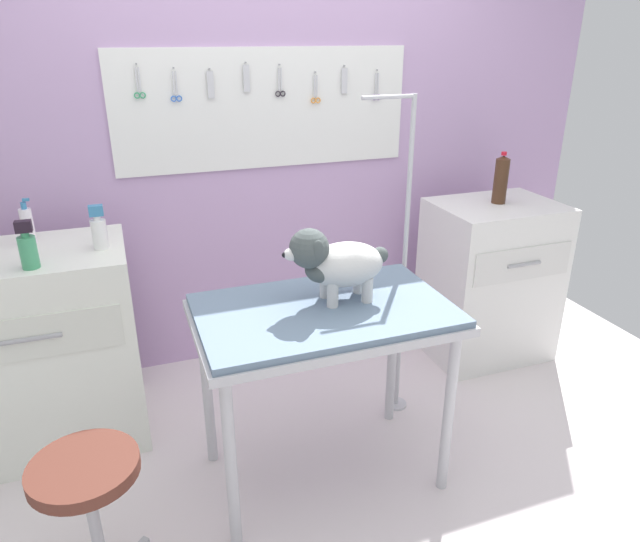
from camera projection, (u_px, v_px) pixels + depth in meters
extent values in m
cube|color=silver|center=(350.00, 486.00, 2.47)|extent=(4.40, 4.00, 0.04)
cube|color=#B894C3|center=(265.00, 159.00, 3.13)|extent=(4.00, 0.06, 2.30)
cube|color=white|center=(266.00, 109.00, 3.00)|extent=(1.58, 0.02, 0.61)
cylinder|color=gray|center=(136.00, 64.00, 2.71)|extent=(0.01, 0.02, 0.01)
cube|color=silver|center=(137.00, 79.00, 2.72)|extent=(0.01, 0.00, 0.11)
cube|color=silver|center=(139.00, 79.00, 2.73)|extent=(0.01, 0.00, 0.11)
torus|color=#329661|center=(137.00, 96.00, 2.75)|extent=(0.03, 0.01, 0.03)
torus|color=#329661|center=(143.00, 95.00, 2.76)|extent=(0.03, 0.01, 0.03)
cylinder|color=gray|center=(173.00, 68.00, 2.77)|extent=(0.01, 0.02, 0.01)
cube|color=silver|center=(174.00, 83.00, 2.78)|extent=(0.01, 0.00, 0.11)
cube|color=silver|center=(176.00, 83.00, 2.79)|extent=(0.01, 0.00, 0.11)
torus|color=blue|center=(174.00, 99.00, 2.81)|extent=(0.03, 0.01, 0.03)
torus|color=blue|center=(179.00, 99.00, 2.82)|extent=(0.03, 0.01, 0.03)
cylinder|color=gray|center=(209.00, 69.00, 2.82)|extent=(0.01, 0.02, 0.01)
cube|color=silver|center=(211.00, 85.00, 2.84)|extent=(0.03, 0.01, 0.13)
cylinder|color=gray|center=(245.00, 62.00, 2.87)|extent=(0.01, 0.02, 0.01)
cube|color=silver|center=(246.00, 78.00, 2.89)|extent=(0.03, 0.01, 0.13)
cylinder|color=gray|center=(279.00, 65.00, 2.93)|extent=(0.01, 0.02, 0.01)
cube|color=silver|center=(279.00, 79.00, 2.95)|extent=(0.01, 0.00, 0.11)
cube|color=silver|center=(281.00, 79.00, 2.95)|extent=(0.01, 0.00, 0.11)
torus|color=black|center=(278.00, 94.00, 2.97)|extent=(0.03, 0.01, 0.03)
torus|color=black|center=(283.00, 94.00, 2.98)|extent=(0.03, 0.01, 0.03)
cylinder|color=gray|center=(315.00, 72.00, 3.01)|extent=(0.01, 0.02, 0.01)
cube|color=silver|center=(315.00, 86.00, 3.03)|extent=(0.01, 0.00, 0.11)
cube|color=silver|center=(317.00, 86.00, 3.03)|extent=(0.01, 0.00, 0.11)
torus|color=orange|center=(313.00, 101.00, 3.05)|extent=(0.03, 0.01, 0.03)
torus|color=orange|center=(318.00, 100.00, 3.06)|extent=(0.03, 0.01, 0.03)
cylinder|color=gray|center=(344.00, 66.00, 3.05)|extent=(0.01, 0.02, 0.01)
cube|color=silver|center=(344.00, 81.00, 3.07)|extent=(0.03, 0.01, 0.13)
cylinder|color=gray|center=(377.00, 70.00, 3.12)|extent=(0.01, 0.02, 0.01)
cube|color=silver|center=(376.00, 84.00, 3.14)|extent=(0.01, 0.00, 0.11)
cube|color=silver|center=(378.00, 83.00, 3.14)|extent=(0.01, 0.00, 0.11)
torus|color=#714299|center=(374.00, 97.00, 3.16)|extent=(0.03, 0.01, 0.03)
torus|color=#714299|center=(379.00, 97.00, 3.17)|extent=(0.03, 0.01, 0.03)
cylinder|color=#B7B7BC|center=(231.00, 466.00, 2.03)|extent=(0.04, 0.04, 0.75)
cylinder|color=#B7B7BC|center=(449.00, 414.00, 2.30)|extent=(0.04, 0.04, 0.75)
cylinder|color=#B7B7BC|center=(207.00, 389.00, 2.46)|extent=(0.04, 0.04, 0.75)
cylinder|color=#B7B7BC|center=(392.00, 353.00, 2.74)|extent=(0.04, 0.04, 0.75)
cube|color=#B7B7BC|center=(324.00, 317.00, 2.23)|extent=(1.01, 0.62, 0.03)
cube|color=slate|center=(324.00, 310.00, 2.22)|extent=(0.98, 0.61, 0.03)
cylinder|color=#B7B7BC|center=(396.00, 404.00, 2.98)|extent=(0.11, 0.11, 0.01)
cylinder|color=#B7B7BC|center=(404.00, 266.00, 2.68)|extent=(0.02, 0.02, 1.56)
cylinder|color=#B7B7BC|center=(389.00, 97.00, 2.35)|extent=(0.24, 0.02, 0.02)
cylinder|color=silver|center=(333.00, 294.00, 2.20)|extent=(0.04, 0.04, 0.10)
cylinder|color=silver|center=(325.00, 285.00, 2.28)|extent=(0.04, 0.04, 0.10)
cylinder|color=silver|center=(367.00, 290.00, 2.24)|extent=(0.04, 0.04, 0.10)
cylinder|color=silver|center=(359.00, 281.00, 2.32)|extent=(0.04, 0.04, 0.10)
ellipsoid|color=silver|center=(345.00, 264.00, 2.22)|extent=(0.31, 0.21, 0.17)
ellipsoid|color=#464E4E|center=(319.00, 270.00, 2.20)|extent=(0.11, 0.14, 0.10)
sphere|color=#464E4E|center=(309.00, 248.00, 2.15)|extent=(0.15, 0.15, 0.15)
ellipsoid|color=silver|center=(293.00, 254.00, 2.14)|extent=(0.07, 0.06, 0.05)
sphere|color=black|center=(285.00, 255.00, 2.13)|extent=(0.02, 0.02, 0.02)
ellipsoid|color=#464E4E|center=(318.00, 251.00, 2.09)|extent=(0.05, 0.04, 0.08)
ellipsoid|color=#464E4E|center=(308.00, 240.00, 2.21)|extent=(0.05, 0.04, 0.08)
sphere|color=#464E4E|center=(380.00, 255.00, 2.26)|extent=(0.07, 0.07, 0.07)
cube|color=silver|center=(45.00, 349.00, 2.59)|extent=(0.80, 0.56, 0.93)
cube|color=silver|center=(30.00, 338.00, 2.27)|extent=(0.70, 0.01, 0.19)
cylinder|color=#99999E|center=(29.00, 339.00, 2.26)|extent=(0.24, 0.02, 0.02)
cube|color=silver|center=(489.00, 280.00, 3.33)|extent=(0.68, 0.52, 0.92)
cube|color=silver|center=(523.00, 264.00, 3.02)|extent=(0.60, 0.01, 0.18)
cylinder|color=#99999E|center=(524.00, 265.00, 3.01)|extent=(0.20, 0.02, 0.02)
cylinder|color=#9E9EA3|center=(97.00, 533.00, 1.91)|extent=(0.04, 0.04, 0.50)
cylinder|color=#572B20|center=(84.00, 469.00, 1.81)|extent=(0.35, 0.35, 0.04)
cylinder|color=white|center=(28.00, 227.00, 2.49)|extent=(0.05, 0.05, 0.16)
cylinder|color=teal|center=(24.00, 206.00, 2.45)|extent=(0.02, 0.02, 0.03)
cube|color=teal|center=(26.00, 200.00, 2.45)|extent=(0.03, 0.01, 0.01)
cylinder|color=white|center=(100.00, 234.00, 2.44)|extent=(0.06, 0.06, 0.13)
cylinder|color=white|center=(97.00, 218.00, 2.41)|extent=(0.03, 0.03, 0.02)
cube|color=teal|center=(96.00, 211.00, 2.40)|extent=(0.06, 0.04, 0.04)
cylinder|color=#3F9966|center=(29.00, 252.00, 2.24)|extent=(0.07, 0.07, 0.13)
cylinder|color=#3F9966|center=(25.00, 234.00, 2.21)|extent=(0.03, 0.03, 0.02)
cube|color=black|center=(23.00, 226.00, 2.19)|extent=(0.06, 0.04, 0.04)
cylinder|color=#432919|center=(501.00, 181.00, 3.12)|extent=(0.08, 0.08, 0.24)
cone|color=#432919|center=(504.00, 157.00, 3.07)|extent=(0.08, 0.08, 0.02)
cylinder|color=red|center=(504.00, 154.00, 3.06)|extent=(0.03, 0.03, 0.02)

